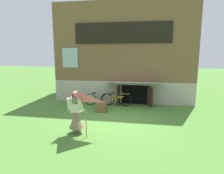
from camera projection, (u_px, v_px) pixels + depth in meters
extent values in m
plane|color=#4C7F33|center=(113.00, 121.00, 8.02)|extent=(60.00, 60.00, 0.00)
cube|color=#ADA393|center=(126.00, 86.00, 13.13)|extent=(7.89, 4.74, 1.23)
cube|color=brown|center=(127.00, 44.00, 12.64)|extent=(7.89, 4.74, 4.33)
cube|color=black|center=(122.00, 33.00, 10.23)|extent=(5.17, 0.08, 1.09)
cube|color=#9EB7C6|center=(122.00, 33.00, 10.25)|extent=(5.01, 0.04, 0.97)
cube|color=#9EB7C6|center=(70.00, 58.00, 10.96)|extent=(0.90, 0.06, 1.10)
cube|color=black|center=(134.00, 95.00, 10.71)|extent=(1.40, 0.03, 1.05)
cube|color=#3D2B1E|center=(118.00, 95.00, 10.58)|extent=(0.12, 0.70, 1.05)
cube|color=#3D2B1E|center=(150.00, 96.00, 10.29)|extent=(0.32, 0.67, 1.05)
cube|color=gray|center=(134.00, 83.00, 10.06)|extent=(3.03, 1.09, 0.18)
cylinder|color=#7F6B51|center=(74.00, 123.00, 6.82)|extent=(0.14, 0.14, 0.77)
cylinder|color=#7F6B51|center=(79.00, 123.00, 6.79)|extent=(0.14, 0.14, 0.77)
cone|color=#7F6B51|center=(76.00, 120.00, 6.78)|extent=(0.52, 0.52, 0.58)
cube|color=beige|center=(76.00, 105.00, 6.69)|extent=(0.34, 0.20, 0.55)
cylinder|color=beige|center=(69.00, 104.00, 6.62)|extent=(0.16, 0.31, 0.51)
cylinder|color=beige|center=(81.00, 105.00, 6.55)|extent=(0.16, 0.31, 0.51)
cube|color=maroon|center=(75.00, 99.00, 6.59)|extent=(0.20, 0.08, 0.36)
sphere|color=#D8AD8E|center=(75.00, 94.00, 6.62)|extent=(0.21, 0.21, 0.21)
pyramid|color=#E54C7F|center=(78.00, 104.00, 6.04)|extent=(1.03, 0.87, 0.54)
cylinder|color=beige|center=(83.00, 110.00, 6.40)|extent=(0.01, 0.65, 0.46)
cylinder|color=#E54C7F|center=(86.00, 127.00, 6.44)|extent=(0.03, 0.03, 0.75)
torus|color=black|center=(125.00, 100.00, 10.28)|extent=(0.68, 0.09, 0.68)
torus|color=black|center=(108.00, 99.00, 10.38)|extent=(0.68, 0.09, 0.68)
cylinder|color=gold|center=(117.00, 97.00, 10.30)|extent=(0.69, 0.08, 0.04)
cylinder|color=gold|center=(117.00, 99.00, 10.32)|extent=(0.76, 0.09, 0.28)
cylinder|color=gold|center=(112.00, 96.00, 10.32)|extent=(0.04, 0.04, 0.38)
cube|color=black|center=(112.00, 93.00, 10.29)|extent=(0.20, 0.08, 0.05)
cylinder|color=gold|center=(125.00, 94.00, 10.23)|extent=(0.44, 0.06, 0.03)
torus|color=black|center=(106.00, 99.00, 10.49)|extent=(0.65, 0.16, 0.65)
torus|color=black|center=(90.00, 99.00, 10.48)|extent=(0.65, 0.16, 0.65)
cylinder|color=#287A3D|center=(98.00, 96.00, 10.46)|extent=(0.65, 0.16, 0.04)
cylinder|color=#287A3D|center=(98.00, 98.00, 10.47)|extent=(0.72, 0.17, 0.27)
cylinder|color=#287A3D|center=(94.00, 96.00, 10.45)|extent=(0.04, 0.04, 0.36)
cube|color=black|center=(94.00, 93.00, 10.42)|extent=(0.20, 0.08, 0.05)
cylinder|color=#287A3D|center=(106.00, 94.00, 10.44)|extent=(0.44, 0.11, 0.03)
cube|color=brown|center=(102.00, 107.00, 9.30)|extent=(0.46, 0.39, 0.49)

